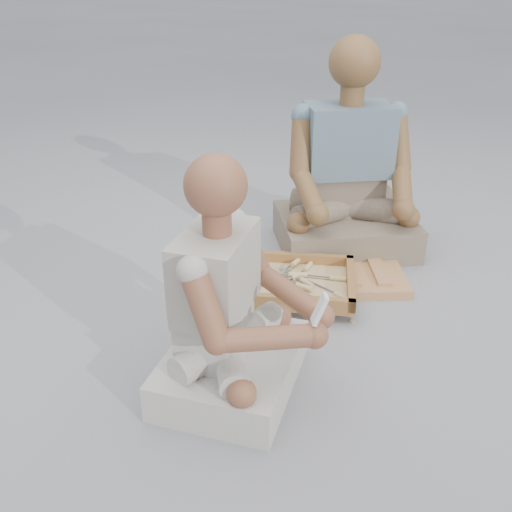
{
  "coord_description": "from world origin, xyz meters",
  "views": [
    {
      "loc": [
        -0.13,
        -1.81,
        1.28
      ],
      "look_at": [
        -0.12,
        0.12,
        0.3
      ],
      "focal_mm": 40.0,
      "sensor_mm": 36.0,
      "label": 1
    }
  ],
  "objects_px": {
    "tool_tray": "(294,283)",
    "companion": "(347,183)",
    "craftsman": "(229,316)",
    "carved_panel": "(335,274)"
  },
  "relations": [
    {
      "from": "tool_tray",
      "to": "companion",
      "type": "bearing_deg",
      "value": 60.32
    },
    {
      "from": "carved_panel",
      "to": "companion",
      "type": "relative_size",
      "value": 0.61
    },
    {
      "from": "companion",
      "to": "carved_panel",
      "type": "bearing_deg",
      "value": 68.64
    },
    {
      "from": "craftsman",
      "to": "tool_tray",
      "type": "bearing_deg",
      "value": 174.1
    },
    {
      "from": "tool_tray",
      "to": "craftsman",
      "type": "bearing_deg",
      "value": -113.15
    },
    {
      "from": "carved_panel",
      "to": "craftsman",
      "type": "relative_size",
      "value": 0.76
    },
    {
      "from": "carved_panel",
      "to": "tool_tray",
      "type": "distance_m",
      "value": 0.26
    },
    {
      "from": "tool_tray",
      "to": "companion",
      "type": "xyz_separation_m",
      "value": [
        0.29,
        0.5,
        0.27
      ]
    },
    {
      "from": "tool_tray",
      "to": "craftsman",
      "type": "relative_size",
      "value": 0.7
    },
    {
      "from": "tool_tray",
      "to": "craftsman",
      "type": "xyz_separation_m",
      "value": [
        -0.25,
        -0.59,
        0.21
      ]
    }
  ]
}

